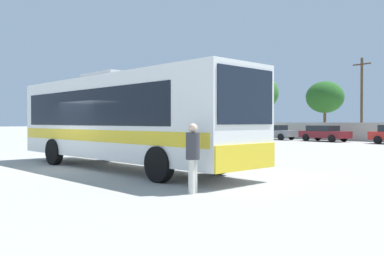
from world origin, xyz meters
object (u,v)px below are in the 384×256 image
at_px(coach_bus_white_yellow, 122,117).
at_px(parked_car_second_maroon, 324,133).
at_px(vendor_umbrella_near_gate_green, 85,122).
at_px(roadside_tree_left, 257,93).
at_px(parked_car_leftmost_grey, 274,132).
at_px(utility_pole_near, 362,97).
at_px(roadside_tree_midleft, 325,97).
at_px(attendant_by_bus_door, 193,154).

relative_size(coach_bus_white_yellow, parked_car_second_maroon, 2.57).
bearing_deg(vendor_umbrella_near_gate_green, roadside_tree_left, 110.33).
height_order(parked_car_leftmost_grey, roadside_tree_left, roadside_tree_left).
bearing_deg(utility_pole_near, roadside_tree_midleft, 146.75).
relative_size(attendant_by_bus_door, parked_car_second_maroon, 0.37).
distance_m(parked_car_second_maroon, roadside_tree_midleft, 10.91).
distance_m(attendant_by_bus_door, roadside_tree_left, 43.08).
bearing_deg(parked_car_leftmost_grey, attendant_by_bus_door, -55.48).
height_order(coach_bus_white_yellow, attendant_by_bus_door, coach_bus_white_yellow).
bearing_deg(utility_pole_near, parked_car_second_maroon, -104.59).
xyz_separation_m(coach_bus_white_yellow, parked_car_second_maroon, (-6.80, 24.91, -1.17)).
bearing_deg(parked_car_leftmost_grey, parked_car_second_maroon, 3.88).
xyz_separation_m(attendant_by_bus_door, utility_pole_near, (-11.38, 30.90, 3.12)).
distance_m(vendor_umbrella_near_gate_green, parked_car_second_maroon, 21.72).
xyz_separation_m(parked_car_second_maroon, roadside_tree_left, (-13.99, 7.26, 4.67)).
bearing_deg(attendant_by_bus_door, utility_pole_near, 110.22).
height_order(coach_bus_white_yellow, roadside_tree_left, roadside_tree_left).
bearing_deg(roadside_tree_midleft, roadside_tree_left, -170.17).
bearing_deg(parked_car_leftmost_grey, vendor_umbrella_near_gate_green, -84.67).
relative_size(coach_bus_white_yellow, roadside_tree_left, 1.51).
bearing_deg(roadside_tree_midleft, coach_bus_white_yellow, -70.26).
xyz_separation_m(coach_bus_white_yellow, attendant_by_bus_door, (5.76, -1.46, -0.96)).
height_order(coach_bus_white_yellow, vendor_umbrella_near_gate_green, coach_bus_white_yellow).
bearing_deg(coach_bus_white_yellow, roadside_tree_midleft, 109.74).
bearing_deg(parked_car_leftmost_grey, roadside_tree_left, 138.67).
xyz_separation_m(parked_car_leftmost_grey, utility_pole_near, (6.50, 4.90, 3.32)).
xyz_separation_m(utility_pole_near, roadside_tree_midleft, (-6.46, 4.24, 0.46)).
relative_size(coach_bus_white_yellow, vendor_umbrella_near_gate_green, 5.66).
distance_m(vendor_umbrella_near_gate_green, roadside_tree_left, 30.83).
bearing_deg(roadside_tree_left, parked_car_leftmost_grey, -41.33).
xyz_separation_m(parked_car_second_maroon, roadside_tree_midleft, (-5.28, 8.77, 3.78)).
bearing_deg(coach_bus_white_yellow, utility_pole_near, 100.81).
bearing_deg(attendant_by_bus_door, parked_car_second_maroon, 115.48).
xyz_separation_m(coach_bus_white_yellow, vendor_umbrella_near_gate_green, (-10.16, 3.47, -0.18)).
bearing_deg(roadside_tree_left, coach_bus_white_yellow, -57.13).
height_order(coach_bus_white_yellow, roadside_tree_midleft, roadside_tree_midleft).
relative_size(attendant_by_bus_door, utility_pole_near, 0.22).
relative_size(coach_bus_white_yellow, utility_pole_near, 1.50).
distance_m(parked_car_second_maroon, roadside_tree_left, 16.44).
relative_size(parked_car_leftmost_grey, parked_car_second_maroon, 0.99).
bearing_deg(vendor_umbrella_near_gate_green, parked_car_leftmost_grey, 95.33).
bearing_deg(parked_car_second_maroon, vendor_umbrella_near_gate_green, -98.89).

